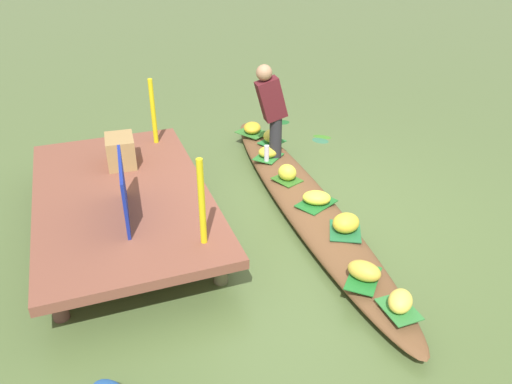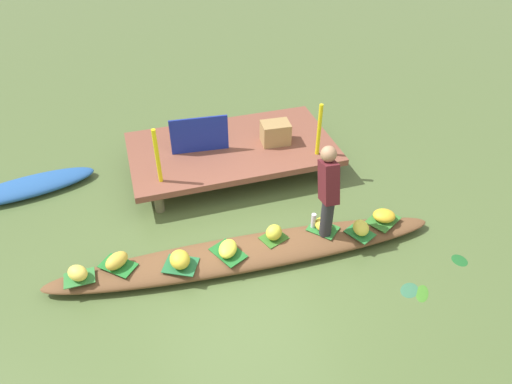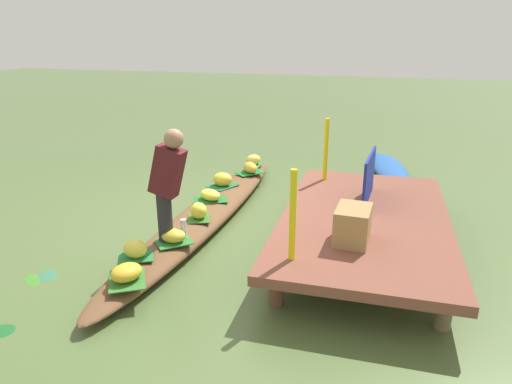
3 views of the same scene
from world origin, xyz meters
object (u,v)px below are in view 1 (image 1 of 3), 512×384
at_px(vendor_boat, 304,201).
at_px(banana_bunch_2, 317,198).
at_px(vendor_person, 271,107).
at_px(banana_bunch_4, 400,301).
at_px(banana_bunch_1, 272,136).
at_px(banana_bunch_0, 364,271).
at_px(banana_bunch_5, 346,223).
at_px(water_bottle, 267,154).
at_px(produce_crate, 121,151).
at_px(banana_bunch_3, 287,172).
at_px(market_banner, 124,190).
at_px(banana_bunch_6, 268,152).
at_px(banana_bunch_7, 252,128).

xyz_separation_m(vendor_boat, banana_bunch_2, (-0.26, -0.03, 0.18)).
bearing_deg(vendor_person, banana_bunch_4, 178.60).
xyz_separation_m(banana_bunch_1, banana_bunch_2, (-1.75, 0.16, -0.02)).
height_order(vendor_boat, banana_bunch_0, banana_bunch_0).
relative_size(banana_bunch_5, vendor_person, 0.23).
bearing_deg(banana_bunch_4, banana_bunch_5, -7.05).
xyz_separation_m(banana_bunch_5, vendor_person, (1.91, 0.07, 0.60)).
bearing_deg(banana_bunch_4, water_bottle, 0.44).
height_order(banana_bunch_5, produce_crate, produce_crate).
distance_m(banana_bunch_3, vendor_person, 0.90).
relative_size(banana_bunch_0, banana_bunch_1, 1.24).
bearing_deg(banana_bunch_1, banana_bunch_5, 177.03).
height_order(banana_bunch_3, water_bottle, water_bottle).
bearing_deg(water_bottle, banana_bunch_3, -175.06).
height_order(vendor_boat, banana_bunch_1, banana_bunch_1).
relative_size(banana_bunch_1, banana_bunch_4, 0.97).
bearing_deg(banana_bunch_2, market_banner, 87.45).
height_order(banana_bunch_5, banana_bunch_6, banana_bunch_5).
bearing_deg(market_banner, water_bottle, -54.90).
bearing_deg(market_banner, banana_bunch_4, -129.13).
bearing_deg(water_bottle, banana_bunch_7, -8.66).
relative_size(vendor_boat, banana_bunch_7, 16.85).
xyz_separation_m(banana_bunch_1, banana_bunch_5, (-2.35, 0.12, 0.00)).
height_order(banana_bunch_4, banana_bunch_7, banana_bunch_4).
bearing_deg(vendor_boat, banana_bunch_0, 177.50).
xyz_separation_m(banana_bunch_7, vendor_person, (-0.86, 0.05, 0.62)).
bearing_deg(banana_bunch_6, market_banner, 121.70).
relative_size(banana_bunch_1, banana_bunch_6, 0.93).
relative_size(banana_bunch_6, water_bottle, 1.18).
height_order(banana_bunch_2, banana_bunch_7, banana_bunch_7).
bearing_deg(market_banner, banana_bunch_6, -53.28).
bearing_deg(market_banner, banana_bunch_3, -69.54).
relative_size(banana_bunch_3, market_banner, 0.26).
relative_size(banana_bunch_4, produce_crate, 0.58).
xyz_separation_m(banana_bunch_0, banana_bunch_7, (3.51, -0.20, -0.01)).
height_order(banana_bunch_1, banana_bunch_4, banana_bunch_1).
bearing_deg(water_bottle, vendor_person, -42.91).
xyz_separation_m(vendor_boat, vendor_person, (1.04, 0.01, 0.81)).
distance_m(banana_bunch_3, banana_bunch_6, 0.68).
height_order(vendor_boat, banana_bunch_2, banana_bunch_2).
distance_m(banana_bunch_5, water_bottle, 1.81).
bearing_deg(vendor_boat, water_bottle, 9.63).
height_order(banana_bunch_2, banana_bunch_4, banana_bunch_4).
bearing_deg(water_bottle, banana_bunch_4, -179.56).
bearing_deg(banana_bunch_3, banana_bunch_0, 177.17).
relative_size(vendor_boat, banana_bunch_6, 19.05).
xyz_separation_m(banana_bunch_5, banana_bunch_6, (1.92, 0.10, -0.03)).
bearing_deg(banana_bunch_6, produce_crate, 91.10).
bearing_deg(banana_bunch_5, banana_bunch_4, 172.95).
distance_m(banana_bunch_3, banana_bunch_7, 1.54).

